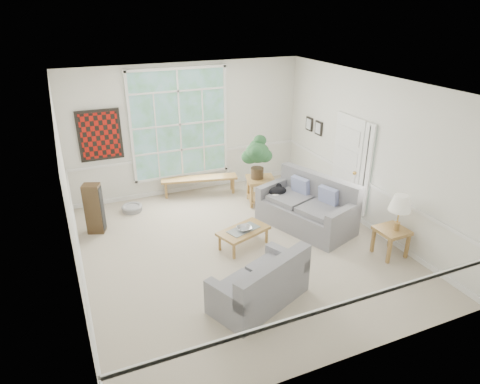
% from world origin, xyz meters
% --- Properties ---
extents(floor, '(5.50, 6.00, 0.01)m').
position_xyz_m(floor, '(0.00, 0.00, -0.01)').
color(floor, '#B2A591').
rests_on(floor, ground).
extents(ceiling, '(5.50, 6.00, 0.02)m').
position_xyz_m(ceiling, '(0.00, 0.00, 3.00)').
color(ceiling, white).
rests_on(ceiling, ground).
extents(wall_back, '(5.50, 0.02, 3.00)m').
position_xyz_m(wall_back, '(0.00, 3.00, 1.50)').
color(wall_back, silver).
rests_on(wall_back, ground).
extents(wall_front, '(5.50, 0.02, 3.00)m').
position_xyz_m(wall_front, '(0.00, -3.00, 1.50)').
color(wall_front, silver).
rests_on(wall_front, ground).
extents(wall_left, '(0.02, 6.00, 3.00)m').
position_xyz_m(wall_left, '(-2.75, 0.00, 1.50)').
color(wall_left, silver).
rests_on(wall_left, ground).
extents(wall_right, '(0.02, 6.00, 3.00)m').
position_xyz_m(wall_right, '(2.75, 0.00, 1.50)').
color(wall_right, silver).
rests_on(wall_right, ground).
extents(window_back, '(2.30, 0.08, 2.40)m').
position_xyz_m(window_back, '(-0.20, 2.96, 1.65)').
color(window_back, white).
rests_on(window_back, wall_back).
extents(entry_door, '(0.08, 0.90, 2.10)m').
position_xyz_m(entry_door, '(2.71, 0.60, 1.05)').
color(entry_door, white).
rests_on(entry_door, floor).
extents(door_sidelight, '(0.08, 0.26, 1.90)m').
position_xyz_m(door_sidelight, '(2.71, -0.03, 1.15)').
color(door_sidelight, white).
rests_on(door_sidelight, wall_right).
extents(wall_art, '(0.90, 0.06, 1.10)m').
position_xyz_m(wall_art, '(-1.95, 2.95, 1.60)').
color(wall_art, '#580F0A').
rests_on(wall_art, wall_back).
extents(wall_frame_near, '(0.04, 0.26, 0.32)m').
position_xyz_m(wall_frame_near, '(2.71, 1.75, 1.55)').
color(wall_frame_near, black).
rests_on(wall_frame_near, wall_right).
extents(wall_frame_far, '(0.04, 0.26, 0.32)m').
position_xyz_m(wall_frame_far, '(2.71, 2.15, 1.55)').
color(wall_frame_far, black).
rests_on(wall_frame_far, wall_right).
extents(loveseat_right, '(1.57, 2.12, 1.03)m').
position_xyz_m(loveseat_right, '(1.57, 0.26, 0.51)').
color(loveseat_right, gray).
rests_on(loveseat_right, floor).
extents(loveseat_front, '(1.70, 1.32, 0.82)m').
position_xyz_m(loveseat_front, '(-0.33, -1.51, 0.41)').
color(loveseat_front, gray).
rests_on(loveseat_front, floor).
extents(coffee_table, '(1.06, 0.79, 0.35)m').
position_xyz_m(coffee_table, '(0.10, 0.05, 0.18)').
color(coffee_table, olive).
rests_on(coffee_table, floor).
extents(pewter_bowl, '(0.34, 0.34, 0.08)m').
position_xyz_m(pewter_bowl, '(0.11, 0.02, 0.39)').
color(pewter_bowl, '#99999E').
rests_on(pewter_bowl, coffee_table).
extents(window_bench, '(1.81, 0.73, 0.41)m').
position_xyz_m(window_bench, '(0.11, 2.65, 0.21)').
color(window_bench, olive).
rests_on(window_bench, floor).
extents(end_table, '(0.73, 0.73, 0.60)m').
position_xyz_m(end_table, '(1.22, 1.63, 0.30)').
color(end_table, olive).
rests_on(end_table, floor).
extents(houseplant, '(0.79, 0.79, 0.97)m').
position_xyz_m(houseplant, '(1.15, 1.68, 1.08)').
color(houseplant, '#244F2A').
rests_on(houseplant, end_table).
extents(side_table, '(0.53, 0.53, 0.52)m').
position_xyz_m(side_table, '(2.40, -1.25, 0.26)').
color(side_table, olive).
rests_on(side_table, floor).
extents(table_lamp, '(0.46, 0.46, 0.66)m').
position_xyz_m(table_lamp, '(2.44, -1.30, 0.85)').
color(table_lamp, white).
rests_on(table_lamp, side_table).
extents(pet_bed, '(0.57, 0.57, 0.13)m').
position_xyz_m(pet_bed, '(-1.54, 2.37, 0.07)').
color(pet_bed, gray).
rests_on(pet_bed, floor).
extents(floor_speaker, '(0.38, 0.35, 1.02)m').
position_xyz_m(floor_speaker, '(-2.34, 1.71, 0.51)').
color(floor_speaker, '#3F2E1B').
rests_on(floor_speaker, floor).
extents(cat, '(0.44, 0.36, 0.18)m').
position_xyz_m(cat, '(1.23, 0.85, 0.62)').
color(cat, black).
rests_on(cat, loveseat_right).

